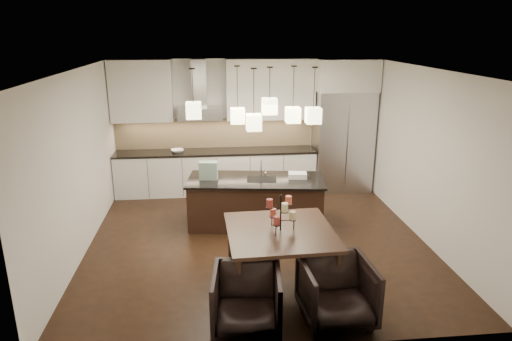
{
  "coord_description": "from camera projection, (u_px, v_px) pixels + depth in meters",
  "views": [
    {
      "loc": [
        -0.74,
        -6.93,
        3.37
      ],
      "look_at": [
        0.0,
        0.2,
        1.15
      ],
      "focal_mm": 32.0,
      "sensor_mm": 36.0,
      "label": 1
    }
  ],
  "objects": [
    {
      "name": "upper_cab_right",
      "position": [
        271.0,
        89.0,
        9.51
      ],
      "size": [
        1.85,
        0.35,
        1.25
      ],
      "primitive_type": "cube",
      "color": "silver",
      "rests_on": "wall_back"
    },
    {
      "name": "hood_chimney",
      "position": [
        199.0,
        83.0,
        9.34
      ],
      "size": [
        0.3,
        0.28,
        0.96
      ],
      "primitive_type": "cube",
      "color": "#B7B7BA",
      "rests_on": "hood_canopy"
    },
    {
      "name": "tote_bag",
      "position": [
        208.0,
        170.0,
        7.97
      ],
      "size": [
        0.33,
        0.21,
        0.32
      ],
      "primitive_type": "cube",
      "rotation": [
        0.0,
        0.0,
        -0.13
      ],
      "color": "#1B5138",
      "rests_on": "island_top"
    },
    {
      "name": "island_top",
      "position": [
        256.0,
        180.0,
        8.03
      ],
      "size": [
        2.5,
        1.3,
        0.04
      ],
      "primitive_type": "cube",
      "rotation": [
        0.0,
        0.0,
        -0.13
      ],
      "color": "black",
      "rests_on": "island_body"
    },
    {
      "name": "fridge_panel",
      "position": [
        346.0,
        75.0,
        9.39
      ],
      "size": [
        1.26,
        0.72,
        0.65
      ],
      "primitive_type": "cube",
      "color": "silver",
      "rests_on": "refrigerator"
    },
    {
      "name": "candle_e",
      "position": [
        270.0,
        203.0,
        5.91
      ],
      "size": [
        0.09,
        0.09,
        0.11
      ],
      "primitive_type": "cylinder",
      "rotation": [
        0.0,
        0.0,
        0.03
      ],
      "color": "maroon",
      "rests_on": "candelabra"
    },
    {
      "name": "refrigerator",
      "position": [
        343.0,
        141.0,
        9.81
      ],
      "size": [
        1.2,
        0.72,
        2.15
      ],
      "primitive_type": "cube",
      "color": "#B7B7BA",
      "rests_on": "floor"
    },
    {
      "name": "candle_a",
      "position": [
        292.0,
        215.0,
        5.98
      ],
      "size": [
        0.09,
        0.09,
        0.11
      ],
      "primitive_type": "cylinder",
      "rotation": [
        0.0,
        0.0,
        0.03
      ],
      "color": "beige",
      "rests_on": "candelabra"
    },
    {
      "name": "wall_left",
      "position": [
        78.0,
        164.0,
        6.97
      ],
      "size": [
        0.02,
        5.5,
        2.8
      ],
      "primitive_type": "cube",
      "color": "silver",
      "rests_on": "ground"
    },
    {
      "name": "candle_b",
      "position": [
        273.0,
        213.0,
        6.08
      ],
      "size": [
        0.09,
        0.09,
        0.11
      ],
      "primitive_type": "cylinder",
      "rotation": [
        0.0,
        0.0,
        0.03
      ],
      "color": "#DD5F46",
      "rests_on": "candelabra"
    },
    {
      "name": "pendant_d",
      "position": [
        293.0,
        115.0,
        7.81
      ],
      "size": [
        0.24,
        0.24,
        0.26
      ],
      "primitive_type": "cube",
      "color": "#FDF3B1",
      "rests_on": "ceiling"
    },
    {
      "name": "candle_f",
      "position": [
        285.0,
        207.0,
        5.77
      ],
      "size": [
        0.09,
        0.09,
        0.11
      ],
      "primitive_type": "cylinder",
      "rotation": [
        0.0,
        0.0,
        0.03
      ],
      "color": "beige",
      "rests_on": "candelabra"
    },
    {
      "name": "pendant_c",
      "position": [
        270.0,
        106.0,
        7.53
      ],
      "size": [
        0.24,
        0.24,
        0.26
      ],
      "primitive_type": "cube",
      "color": "#FDF3B1",
      "rests_on": "ceiling"
    },
    {
      "name": "armchair_left",
      "position": [
        247.0,
        300.0,
        5.29
      ],
      "size": [
        0.87,
        0.89,
        0.74
      ],
      "primitive_type": "imported",
      "rotation": [
        0.0,
        0.0,
        -0.1
      ],
      "color": "black",
      "rests_on": "floor"
    },
    {
      "name": "fruit_bowl",
      "position": [
        177.0,
        151.0,
        9.5
      ],
      "size": [
        0.33,
        0.33,
        0.06
      ],
      "primitive_type": "imported",
      "rotation": [
        0.0,
        0.0,
        0.31
      ],
      "color": "silver",
      "rests_on": "countertop"
    },
    {
      "name": "lower_cabinets",
      "position": [
        216.0,
        172.0,
        9.77
      ],
      "size": [
        4.21,
        0.62,
        0.88
      ],
      "primitive_type": "cube",
      "color": "silver",
      "rests_on": "floor"
    },
    {
      "name": "candelabra",
      "position": [
        281.0,
        213.0,
        5.95
      ],
      "size": [
        0.42,
        0.42,
        0.49
      ],
      "primitive_type": null,
      "rotation": [
        0.0,
        0.0,
        0.03
      ],
      "color": "black",
      "rests_on": "dining_table"
    },
    {
      "name": "floor",
      "position": [
        257.0,
        240.0,
        7.66
      ],
      "size": [
        5.5,
        5.5,
        0.02
      ],
      "primitive_type": "cube",
      "color": "black",
      "rests_on": "ground"
    },
    {
      "name": "armchair_right",
      "position": [
        337.0,
        292.0,
        5.43
      ],
      "size": [
        0.87,
        0.89,
        0.77
      ],
      "primitive_type": "imported",
      "rotation": [
        0.0,
        0.0,
        0.05
      ],
      "color": "black",
      "rests_on": "floor"
    },
    {
      "name": "wall_right",
      "position": [
        424.0,
        155.0,
        7.51
      ],
      "size": [
        0.02,
        5.5,
        2.8
      ],
      "primitive_type": "cube",
      "color": "silver",
      "rests_on": "ground"
    },
    {
      "name": "ceiling",
      "position": [
        257.0,
        69.0,
        6.82
      ],
      "size": [
        5.5,
        5.5,
        0.02
      ],
      "primitive_type": "cube",
      "color": "white",
      "rests_on": "wall_back"
    },
    {
      "name": "pendant_f",
      "position": [
        254.0,
        122.0,
        7.37
      ],
      "size": [
        0.24,
        0.24,
        0.26
      ],
      "primitive_type": "cube",
      "color": "#FDF3B1",
      "rests_on": "ceiling"
    },
    {
      "name": "candle_d",
      "position": [
        289.0,
        200.0,
        6.02
      ],
      "size": [
        0.09,
        0.09,
        0.11
      ],
      "primitive_type": "cylinder",
      "rotation": [
        0.0,
        0.0,
        0.03
      ],
      "color": "#DD5F46",
      "rests_on": "candelabra"
    },
    {
      "name": "dining_table",
      "position": [
        280.0,
        259.0,
        6.14
      ],
      "size": [
        1.45,
        1.45,
        0.84
      ],
      "primitive_type": null,
      "rotation": [
        0.0,
        0.0,
        0.03
      ],
      "color": "black",
      "rests_on": "floor"
    },
    {
      "name": "countertop",
      "position": [
        216.0,
        152.0,
        9.64
      ],
      "size": [
        4.21,
        0.66,
        0.04
      ],
      "primitive_type": "cube",
      "color": "black",
      "rests_on": "lower_cabinets"
    },
    {
      "name": "upper_cab_left",
      "position": [
        141.0,
        91.0,
        9.25
      ],
      "size": [
        1.25,
        0.35,
        1.25
      ],
      "primitive_type": "cube",
      "color": "silver",
      "rests_on": "wall_back"
    },
    {
      "name": "island_body",
      "position": [
        256.0,
        203.0,
        8.16
      ],
      "size": [
        2.42,
        1.22,
        0.82
      ],
      "primitive_type": "cube",
      "rotation": [
        0.0,
        0.0,
        -0.13
      ],
      "color": "black",
      "rests_on": "floor"
    },
    {
      "name": "pendant_e",
      "position": [
        313.0,
        116.0,
        7.57
      ],
      "size": [
        0.24,
        0.24,
        0.26
      ],
      "primitive_type": "cube",
      "color": "#FDF3B1",
      "rests_on": "ceiling"
    },
    {
      "name": "wall_back",
      "position": [
        244.0,
        125.0,
        9.86
      ],
      "size": [
        5.5,
        0.02,
        2.8
      ],
      "primitive_type": "cube",
      "color": "silver",
      "rests_on": "ground"
    },
    {
      "name": "backsplash",
      "position": [
        215.0,
        133.0,
        9.82
      ],
      "size": [
        4.21,
        0.02,
        0.63
      ],
      "primitive_type": "cube",
      "color": "tan",
      "rests_on": "countertop"
    },
    {
      "name": "pendant_b",
      "position": [
        238.0,
        116.0,
        7.83
      ],
      "size": [
        0.24,
        0.24,
        0.26
      ],
      "primitive_type": "cube",
      "color": "#FDF3B1",
      "rests_on": "ceiling"
    },
    {
      "name": "hood_canopy",
      "position": [
        200.0,
        113.0,
        9.41
      ],
      "size": [
        0.9,
        0.52,
        0.24
      ],
      "primitive_type": "cube",
      "color": "#B7B7BA",
      "rests_on": "wall_back"
    },
    {
      "name": "wall_front",
      "position": [
        286.0,
        233.0,
        4.62
      ],
      "size": [
        5.5,
        0.02,
        2.8
      ],
      "primitive_type": "cube",
      "color": "silver",
      "rests_on": "ground"
    },
    {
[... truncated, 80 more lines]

